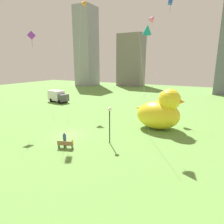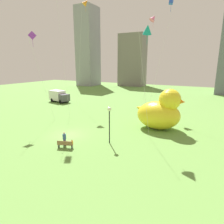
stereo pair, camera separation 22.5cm
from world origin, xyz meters
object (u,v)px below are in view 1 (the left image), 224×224
Objects in this scene: park_bench at (65,144)px; kite_pink at (152,18)px; person_child at (72,143)px; giant_inflatable_duck at (160,112)px; kite_orange at (85,3)px; lamppost at (110,116)px; kite_blue at (170,2)px; person_adult at (65,138)px; kite_purple at (32,40)px; box_truck at (58,96)px; kite_teal at (147,30)px.

park_bench is 0.10× the size of kite_pink.
giant_inflatable_duck is (6.98, 11.35, 1.99)m from person_child.
lamppost is at bearing -49.31° from kite_orange.
kite_pink is 0.96× the size of kite_blue.
giant_inflatable_duck reaches higher than person_adult.
person_adult is at bearing 176.85° from person_child.
kite_purple is (-17.82, -11.94, -5.94)m from kite_blue.
person_adult is 1.21m from person_child.
kite_purple is (8.78, -14.03, 11.37)m from box_truck.
kite_blue is 1.38× the size of kite_purple.
kite_pink is (2.14, 24.38, 17.38)m from park_bench.
kite_pink is 17.04m from kite_teal.
kite_orange is 23.83m from kite_teal.
kite_pink is 0.83× the size of kite_orange.
giant_inflatable_duck is 20.57m from kite_pink.
park_bench is 1.09× the size of person_adult.
giant_inflatable_duck reaches higher than box_truck.
person_child is 26.38m from kite_blue.
person_adult is 0.12× the size of kite_teal.
kite_orange is at bearing -168.73° from kite_pink.
lamppost is at bearing -115.72° from giant_inflatable_duck.
box_truck reaches higher than park_bench.
kite_teal is (6.29, 8.51, 12.76)m from park_bench.
giant_inflatable_duck is 28.95m from kite_orange.
kite_orange reaches higher than lamppost.
kite_purple is at bearing -164.70° from giant_inflatable_duck.
lamppost is 29.23m from box_truck.
kite_orange is (-15.43, 17.94, 18.31)m from lamppost.
park_bench is 0.41× the size of lamppost.
box_truck is at bearing -173.57° from kite_orange.
kite_blue is at bearing -9.35° from kite_orange.
kite_blue is 1.40× the size of kite_teal.
person_child is 28.90m from box_truck.
kite_purple reaches higher than box_truck.
kite_orange is (-19.34, 9.81, 19.18)m from giant_inflatable_duck.
person_adult is 26.37m from kite_blue.
lamppost is (4.21, 3.15, 2.49)m from person_adult.
kite_blue is 22.25m from kite_purple.
giant_inflatable_duck is at bearing 15.30° from kite_purple.
kite_blue reaches higher than lamppost.
kite_blue reaches higher than kite_purple.
box_truck is (-27.60, 8.88, -1.09)m from giant_inflatable_duck.
kite_pink is at bearing 11.27° from kite_orange.
lamppost is 29.92m from kite_orange.
park_bench is at bearing -122.84° from giant_inflatable_duck.
kite_teal is 0.99× the size of kite_purple.
kite_purple is at bearing 168.68° from lamppost.
kite_blue is (26.60, -2.09, 17.31)m from box_truck.
person_child is 0.14× the size of giant_inflatable_duck.
lamppost is at bearing -118.16° from kite_teal.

